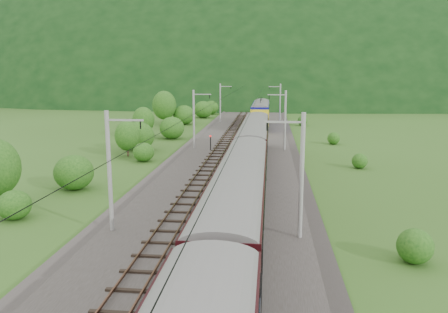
# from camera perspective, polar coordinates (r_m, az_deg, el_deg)

# --- Properties ---
(ground) EXTENTS (600.00, 600.00, 0.00)m
(ground) POSITION_cam_1_polar(r_m,az_deg,el_deg) (29.18, -2.64, -10.56)
(ground) COLOR #2C4C17
(ground) RESTS_ON ground
(railbed) EXTENTS (14.00, 220.00, 0.30)m
(railbed) POSITION_cam_1_polar(r_m,az_deg,el_deg) (38.52, -0.41, -4.90)
(railbed) COLOR #38332D
(railbed) RESTS_ON ground
(track_left) EXTENTS (2.40, 220.00, 0.27)m
(track_left) POSITION_cam_1_polar(r_m,az_deg,el_deg) (38.80, -3.95, -4.48)
(track_left) COLOR #553324
(track_left) RESTS_ON railbed
(track_right) EXTENTS (2.40, 220.00, 0.27)m
(track_right) POSITION_cam_1_polar(r_m,az_deg,el_deg) (38.28, 3.17, -4.68)
(track_right) COLOR #553324
(track_right) RESTS_ON railbed
(catenary_left) EXTENTS (2.54, 192.28, 8.00)m
(catenary_left) POSITION_cam_1_polar(r_m,az_deg,el_deg) (60.02, -3.89, 5.06)
(catenary_left) COLOR gray
(catenary_left) RESTS_ON railbed
(catenary_right) EXTENTS (2.54, 192.28, 8.00)m
(catenary_right) POSITION_cam_1_polar(r_m,az_deg,el_deg) (59.17, 7.91, 4.89)
(catenary_right) COLOR gray
(catenary_right) RESTS_ON railbed
(overhead_wires) EXTENTS (4.83, 198.00, 0.03)m
(overhead_wires) POSITION_cam_1_polar(r_m,az_deg,el_deg) (37.22, -0.43, 5.44)
(overhead_wires) COLOR black
(overhead_wires) RESTS_ON ground
(mountain_main) EXTENTS (504.00, 360.00, 244.00)m
(mountain_main) POSITION_cam_1_polar(r_m,az_deg,el_deg) (287.04, 5.24, 8.86)
(mountain_main) COLOR black
(mountain_main) RESTS_ON ground
(mountain_ridge) EXTENTS (336.00, 280.00, 132.00)m
(mountain_ridge) POSITION_cam_1_polar(r_m,az_deg,el_deg) (349.76, -14.96, 8.92)
(mountain_ridge) COLOR black
(mountain_ridge) RESTS_ON ground
(train) EXTENTS (3.19, 127.59, 5.56)m
(train) POSITION_cam_1_polar(r_m,az_deg,el_deg) (27.40, 2.15, -3.75)
(train) COLOR black
(train) RESTS_ON ground
(hazard_post_near) EXTENTS (0.14, 0.14, 1.33)m
(hazard_post_near) POSITION_cam_1_polar(r_m,az_deg,el_deg) (67.88, 2.01, 2.77)
(hazard_post_near) COLOR red
(hazard_post_near) RESTS_ON railbed
(hazard_post_far) EXTENTS (0.14, 0.14, 1.32)m
(hazard_post_far) POSITION_cam_1_polar(r_m,az_deg,el_deg) (57.47, 2.46, 1.24)
(hazard_post_far) COLOR red
(hazard_post_far) RESTS_ON railbed
(signal) EXTENTS (0.22, 0.22, 2.03)m
(signal) POSITION_cam_1_polar(r_m,az_deg,el_deg) (58.71, -1.77, 1.98)
(signal) COLOR black
(signal) RESTS_ON railbed
(vegetation_left) EXTENTS (10.69, 143.73, 6.92)m
(vegetation_left) POSITION_cam_1_polar(r_m,az_deg,el_deg) (55.81, -13.41, 2.11)
(vegetation_left) COLOR #174412
(vegetation_left) RESTS_ON ground
(vegetation_right) EXTENTS (5.43, 106.04, 2.52)m
(vegetation_right) POSITION_cam_1_polar(r_m,az_deg,el_deg) (26.29, 25.12, -11.67)
(vegetation_right) COLOR #174412
(vegetation_right) RESTS_ON ground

